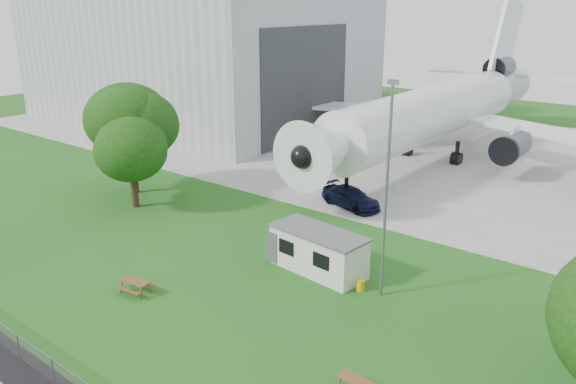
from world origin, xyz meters
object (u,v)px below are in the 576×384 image
Objects in this scene: hangar at (198,50)px; site_cabin at (318,251)px; picnic_west at (136,293)px; airliner at (438,109)px.

hangar is 6.26× the size of site_cabin.
hangar is at bearing 125.69° from picnic_west.
airliner is at bearing 81.79° from picnic_west.
hangar is 0.90× the size of airliner.
site_cabin is 11.05m from picnic_west.
site_cabin is 3.82× the size of picnic_west.
hangar reaches higher than picnic_west.
hangar reaches higher than airliner.
picnic_west is (35.03, -38.25, -9.41)m from hangar.
airliner is (35.97, -0.14, -4.14)m from hangar.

